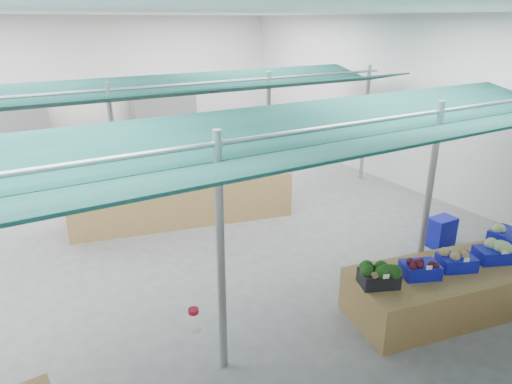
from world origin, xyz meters
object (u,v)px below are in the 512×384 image
Objects in this scene: veg_counter at (462,286)px; vendor_right at (187,162)px; fruit_counter at (183,198)px; vendor_left at (110,174)px; crate_stack at (441,232)px.

veg_counter is 6.51m from vendor_right.
fruit_counter is 2.50× the size of vendor_left.
crate_stack is (3.71, -3.69, -0.20)m from fruit_counter.
fruit_counter is 7.87× the size of crate_stack.
vendor_left is at bearing 131.01° from veg_counter.
veg_counter is 1.90× the size of vendor_left.
veg_counter is 7.20m from vendor_left.
vendor_right is at bearing -166.97° from vendor_left.
veg_counter is 5.65m from fruit_counter.
veg_counter is at bearing 118.55° from vendor_right.
vendor_right reaches higher than veg_counter.
vendor_right is (-3.11, 4.79, 0.63)m from crate_stack.
fruit_counter is 2.50× the size of vendor_right.
vendor_right is (1.80, 0.00, 0.00)m from vendor_left.
veg_counter is at bearing -133.53° from crate_stack.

